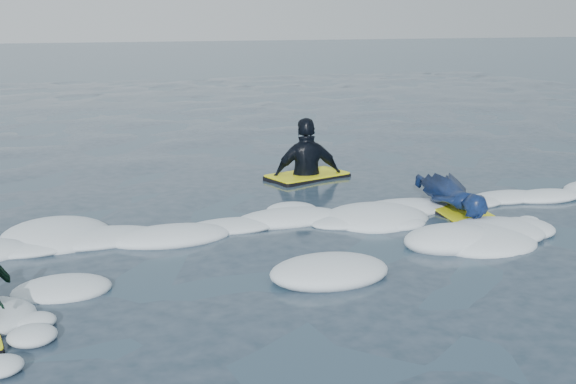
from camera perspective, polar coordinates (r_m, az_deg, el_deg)
The scene contains 4 objects.
ground at distance 6.76m, azimuth 2.62°, elevation -6.38°, with size 120.00×120.00×0.00m, color #1C3644.
foam_band at distance 7.67m, azimuth -0.21°, elevation -3.87°, with size 12.00×3.10×0.30m, color white, non-canonical shape.
prone_woman_unit at distance 8.86m, azimuth 13.03°, elevation -0.39°, with size 0.83×1.66×0.41m.
waiting_rider_unit at distance 10.49m, azimuth 1.53°, elevation 1.13°, with size 1.30×0.95×1.75m.
Camera 1 is at (-2.35, -5.89, 2.33)m, focal length 45.00 mm.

